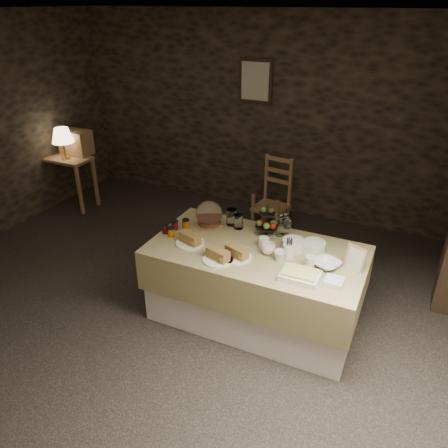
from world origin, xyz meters
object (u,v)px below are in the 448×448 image
at_px(table_lamp, 62,136).
at_px(chair, 273,194).
at_px(fruit_stand, 267,223).
at_px(wine_rack, 76,142).
at_px(console_table, 67,166).
at_px(buffet_table, 256,279).

xyz_separation_m(table_lamp, chair, (2.74, 0.80, -0.67)).
xyz_separation_m(chair, fruit_stand, (0.51, -1.68, 0.47)).
relative_size(table_lamp, wine_rack, 1.02).
bearing_deg(chair, fruit_stand, -65.02).
relative_size(console_table, chair, 1.06).
bearing_deg(table_lamp, chair, 16.23).
bearing_deg(fruit_stand, chair, 106.78).
relative_size(buffet_table, chair, 2.73).
bearing_deg(buffet_table, fruit_stand, 93.22).
height_order(chair, fruit_stand, fruit_stand).
distance_m(console_table, chair, 2.89).
xyz_separation_m(buffet_table, fruit_stand, (-0.02, 0.29, 0.44)).
height_order(console_table, wine_rack, wine_rack).
bearing_deg(wine_rack, fruit_stand, -18.97).
bearing_deg(chair, buffet_table, -66.91).
xyz_separation_m(console_table, wine_rack, (0.05, 0.18, 0.30)).
relative_size(console_table, fruit_stand, 2.43).
xyz_separation_m(table_lamp, wine_rack, (0.00, 0.23, -0.15)).
xyz_separation_m(buffet_table, chair, (-0.52, 1.97, -0.04)).
xyz_separation_m(wine_rack, chair, (2.74, 0.57, -0.51)).
height_order(console_table, table_lamp, table_lamp).
distance_m(table_lamp, chair, 2.93).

